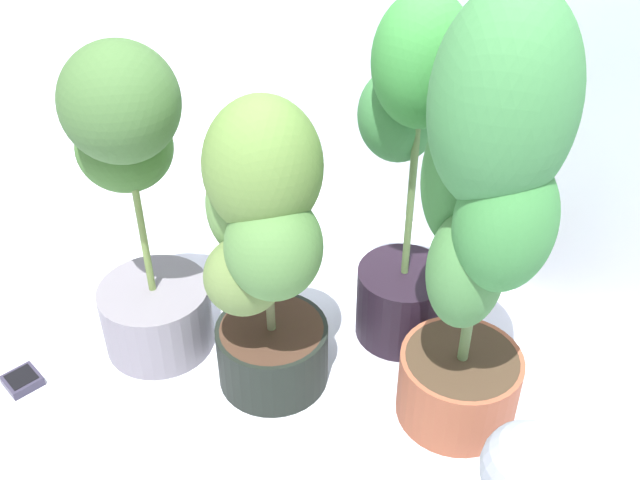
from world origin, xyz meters
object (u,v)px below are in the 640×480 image
hygrometer_box (22,380)px  potted_plant_front_left (136,197)px  potted_plant_center (264,241)px  potted_plant_back_center (409,169)px  potted_plant_back_right (485,208)px

hygrometer_box → potted_plant_front_left: bearing=75.5°
potted_plant_center → potted_plant_back_center: bearing=82.5°
potted_plant_back_right → potted_plant_center: (-0.35, -0.28, -0.16)m
potted_plant_front_left → hygrometer_box: potted_plant_front_left is taller
potted_plant_front_left → potted_plant_back_center: potted_plant_back_center is taller
potted_plant_back_right → hygrometer_box: (-0.70, -0.79, -0.57)m
potted_plant_front_left → potted_plant_back_center: size_ratio=0.90×
potted_plant_back_center → potted_plant_center: bearing=-97.5°
potted_plant_back_center → potted_plant_center: potted_plant_back_center is taller
potted_plant_back_center → potted_plant_back_right: bearing=-16.3°
potted_plant_back_right → potted_plant_center: size_ratio=1.34×
potted_plant_front_left → hygrometer_box: bearing=-98.5°
potted_plant_center → hygrometer_box: potted_plant_center is taller
hygrometer_box → potted_plant_back_right: bearing=42.4°
potted_plant_front_left → potted_plant_back_right: (0.65, 0.44, 0.14)m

